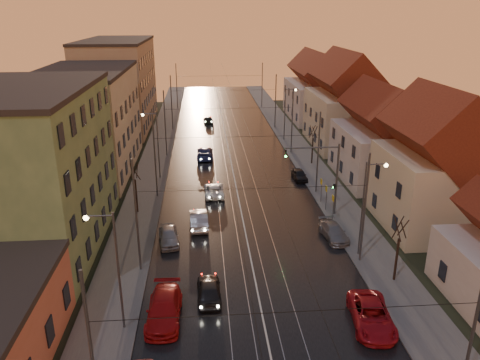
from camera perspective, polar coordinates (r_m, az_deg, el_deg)
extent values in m
plane|color=black|center=(29.83, 3.40, -19.18)|extent=(160.00, 160.00, 0.00)
cube|color=black|center=(65.72, -1.34, 3.35)|extent=(16.00, 120.00, 0.04)
cube|color=#4C4C4C|center=(65.93, -10.06, 3.15)|extent=(4.00, 120.00, 0.15)
cube|color=#4C4C4C|center=(66.98, 7.25, 3.57)|extent=(4.00, 120.00, 0.15)
cube|color=gray|center=(65.63, -3.26, 3.33)|extent=(0.06, 120.00, 0.03)
cube|color=gray|center=(65.67, -2.01, 3.37)|extent=(0.06, 120.00, 0.03)
cube|color=gray|center=(65.75, -0.67, 3.40)|extent=(0.06, 120.00, 0.03)
cube|color=gray|center=(65.86, 0.58, 3.43)|extent=(0.06, 120.00, 0.03)
cube|color=#5A7D4F|center=(41.32, -24.14, 0.83)|extent=(10.00, 18.00, 13.00)
cube|color=#B2AC89|center=(59.95, -18.09, 6.65)|extent=(10.00, 20.00, 12.00)
cube|color=#9E7E66|center=(82.92, -14.53, 11.17)|extent=(10.00, 24.00, 14.00)
cube|color=beige|center=(45.71, 22.40, -1.17)|extent=(8.50, 10.00, 7.00)
pyramid|color=#5A2014|center=(44.20, 23.31, 5.37)|extent=(8.67, 10.20, 3.80)
cube|color=beige|center=(57.09, 16.69, 3.04)|extent=(9.00, 12.00, 6.00)
pyramid|color=#5A2014|center=(55.99, 17.16, 7.54)|extent=(9.18, 12.24, 3.20)
cube|color=beige|center=(70.62, 12.51, 7.19)|extent=(9.00, 14.00, 7.50)
pyramid|color=#5A2014|center=(69.62, 12.87, 11.80)|extent=(9.18, 14.28, 4.00)
cube|color=beige|center=(87.74, 9.13, 9.51)|extent=(9.00, 16.00, 6.50)
pyramid|color=#5A2014|center=(86.99, 9.32, 12.75)|extent=(9.18, 16.32, 3.50)
cylinder|color=#595B60|center=(22.71, -17.54, -20.22)|extent=(0.16, 0.16, 9.00)
cylinder|color=#595B60|center=(25.23, 26.39, -17.00)|extent=(0.16, 0.16, 9.00)
cylinder|color=#595B60|center=(35.31, -12.51, -4.45)|extent=(0.16, 0.16, 9.00)
cylinder|color=#595B60|center=(36.98, 14.95, -3.52)|extent=(0.16, 0.16, 9.00)
cylinder|color=#595B60|center=(49.27, -10.33, 2.76)|extent=(0.16, 0.16, 9.00)
cylinder|color=#595B60|center=(50.49, 9.50, 3.23)|extent=(0.16, 0.16, 9.00)
cylinder|color=#595B60|center=(63.71, -9.11, 6.74)|extent=(0.16, 0.16, 9.00)
cylinder|color=#595B60|center=(64.65, 6.37, 7.06)|extent=(0.16, 0.16, 9.00)
cylinder|color=#595B60|center=(78.36, -8.34, 9.24)|extent=(0.16, 0.16, 9.00)
cylinder|color=#595B60|center=(79.13, 4.35, 9.50)|extent=(0.16, 0.16, 9.00)
cylinder|color=#595B60|center=(96.08, -7.72, 11.23)|extent=(0.16, 0.16, 9.00)
cylinder|color=#595B60|center=(96.71, 2.71, 11.44)|extent=(0.16, 0.16, 9.00)
cylinder|color=#595B60|center=(29.43, -14.56, -10.96)|extent=(0.14, 0.14, 8.00)
cylinder|color=#595B60|center=(27.88, -16.85, -4.21)|extent=(1.60, 0.10, 0.10)
sphere|color=#FFD88C|center=(28.08, -18.27, -4.41)|extent=(0.32, 0.32, 0.32)
cylinder|color=#595B60|center=(38.10, 14.69, -3.60)|extent=(0.14, 0.14, 8.00)
cylinder|color=#595B60|center=(37.07, 16.37, 1.86)|extent=(1.60, 0.10, 0.10)
sphere|color=#FFD88C|center=(37.36, 17.39, 1.73)|extent=(0.32, 0.32, 0.32)
cylinder|color=#595B60|center=(55.16, -9.94, 4.09)|extent=(0.14, 0.14, 8.00)
cylinder|color=#595B60|center=(54.35, -11.03, 7.92)|extent=(1.60, 0.10, 0.10)
sphere|color=#FFD88C|center=(54.46, -11.78, 7.78)|extent=(0.32, 0.32, 0.32)
cylinder|color=#595B60|center=(71.52, 5.48, 7.93)|extent=(0.14, 0.14, 8.00)
cylinder|color=#595B60|center=(70.97, 6.23, 10.93)|extent=(1.60, 0.10, 0.10)
sphere|color=#FFD88C|center=(71.12, 6.81, 10.85)|extent=(0.32, 0.32, 0.32)
cylinder|color=#595B60|center=(45.37, 11.70, -0.05)|extent=(0.20, 0.20, 7.20)
cylinder|color=#595B60|center=(43.71, 8.72, 3.93)|extent=(5.20, 0.14, 0.14)
imported|color=black|center=(43.40, 5.58, 3.12)|extent=(0.15, 0.18, 0.90)
sphere|color=#19FF3F|center=(43.33, 5.60, 2.89)|extent=(0.20, 0.20, 0.20)
cylinder|color=black|center=(46.63, -12.51, -1.99)|extent=(0.18, 0.18, 3.50)
cylinder|color=black|center=(45.80, -12.45, 1.02)|extent=(0.37, 0.92, 1.61)
cylinder|color=black|center=(45.99, -12.82, 1.06)|extent=(0.91, 0.40, 1.61)
cylinder|color=black|center=(45.71, -13.06, 0.93)|extent=(0.37, 0.92, 1.61)
cylinder|color=black|center=(45.54, -12.63, 0.89)|extent=(0.84, 0.54, 1.62)
cylinder|color=black|center=(36.23, 18.52, -9.26)|extent=(0.18, 0.18, 3.50)
cylinder|color=black|center=(35.27, 19.27, -5.53)|extent=(0.37, 0.92, 1.61)
cylinder|color=black|center=(35.27, 18.70, -5.46)|extent=(0.91, 0.40, 1.61)
cylinder|color=black|center=(34.94, 18.67, -5.70)|extent=(0.37, 0.92, 1.61)
cylinder|color=black|center=(34.98, 19.29, -5.75)|extent=(0.84, 0.54, 1.62)
cylinder|color=black|center=(60.99, 8.80, 3.49)|extent=(0.18, 0.18, 3.50)
cylinder|color=black|center=(60.46, 9.13, 5.83)|extent=(0.37, 0.92, 1.61)
cylinder|color=black|center=(60.52, 8.80, 5.87)|extent=(0.91, 0.40, 1.61)
cylinder|color=black|center=(60.19, 8.73, 5.79)|extent=(0.37, 0.92, 1.61)
cylinder|color=black|center=(60.15, 9.09, 5.76)|extent=(0.84, 0.54, 1.62)
imported|color=black|center=(33.17, -3.80, -13.19)|extent=(1.72, 4.10, 1.38)
imported|color=#9D9DA2|center=(43.26, -5.06, -4.79)|extent=(1.81, 4.61, 1.49)
imported|color=white|center=(50.35, -3.18, -1.24)|extent=(2.12, 4.47, 1.23)
imported|color=navy|center=(63.26, -4.30, 3.33)|extent=(2.24, 5.26, 1.51)
imported|color=black|center=(83.44, -3.87, 7.35)|extent=(1.90, 3.87, 1.27)
imported|color=#A81013|center=(31.51, -9.23, -15.28)|extent=(2.27, 5.30, 1.52)
imported|color=#A1A2A7|center=(40.66, -8.70, -6.75)|extent=(2.09, 4.18, 1.37)
imported|color=#A6101B|center=(31.78, 15.74, -15.59)|extent=(3.01, 5.45, 1.44)
imported|color=gray|center=(41.85, 11.36, -6.22)|extent=(2.11, 4.41, 1.24)
imported|color=black|center=(55.38, 7.25, 0.62)|extent=(1.64, 3.65, 1.22)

